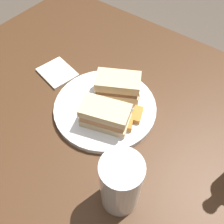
# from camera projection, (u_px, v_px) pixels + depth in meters

# --- Properties ---
(ground_plane) EXTENTS (6.00, 6.00, 0.00)m
(ground_plane) POSITION_uv_depth(u_px,v_px,m) (116.00, 208.00, 1.23)
(ground_plane) COLOR #4C4238
(dining_table) EXTENTS (1.26, 0.93, 0.72)m
(dining_table) POSITION_uv_depth(u_px,v_px,m) (117.00, 180.00, 0.94)
(dining_table) COLOR #422816
(dining_table) RESTS_ON ground
(plate) EXTENTS (0.28, 0.28, 0.02)m
(plate) POSITION_uv_depth(u_px,v_px,m) (105.00, 108.00, 0.69)
(plate) COLOR white
(plate) RESTS_ON dining_table
(sandwich_half_left) EXTENTS (0.14, 0.10, 0.06)m
(sandwich_half_left) POSITION_uv_depth(u_px,v_px,m) (105.00, 115.00, 0.62)
(sandwich_half_left) COLOR #CCB284
(sandwich_half_left) RESTS_ON plate
(sandwich_half_right) EXTENTS (0.14, 0.12, 0.07)m
(sandwich_half_right) POSITION_uv_depth(u_px,v_px,m) (118.00, 86.00, 0.68)
(sandwich_half_right) COLOR #CCB284
(sandwich_half_right) RESTS_ON plate
(potato_wedge_front) EXTENTS (0.04, 0.04, 0.02)m
(potato_wedge_front) POSITION_uv_depth(u_px,v_px,m) (124.00, 114.00, 0.65)
(potato_wedge_front) COLOR gold
(potato_wedge_front) RESTS_ON plate
(potato_wedge_middle) EXTENTS (0.05, 0.05, 0.02)m
(potato_wedge_middle) POSITION_uv_depth(u_px,v_px,m) (130.00, 96.00, 0.69)
(potato_wedge_middle) COLOR #AD702D
(potato_wedge_middle) RESTS_ON plate
(potato_wedge_back) EXTENTS (0.04, 0.06, 0.02)m
(potato_wedge_back) POSITION_uv_depth(u_px,v_px,m) (129.00, 122.00, 0.64)
(potato_wedge_back) COLOR #AD702D
(potato_wedge_back) RESTS_ON plate
(potato_wedge_left_edge) EXTENTS (0.04, 0.05, 0.02)m
(potato_wedge_left_edge) POSITION_uv_depth(u_px,v_px,m) (137.00, 115.00, 0.65)
(potato_wedge_left_edge) COLOR #AD702D
(potato_wedge_left_edge) RESTS_ON plate
(pint_glass) EXTENTS (0.08, 0.08, 0.16)m
(pint_glass) POSITION_uv_depth(u_px,v_px,m) (121.00, 186.00, 0.49)
(pint_glass) COLOR white
(pint_glass) RESTS_ON dining_table
(napkin) EXTENTS (0.13, 0.11, 0.01)m
(napkin) POSITION_uv_depth(u_px,v_px,m) (57.00, 73.00, 0.77)
(napkin) COLOR silver
(napkin) RESTS_ON dining_table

